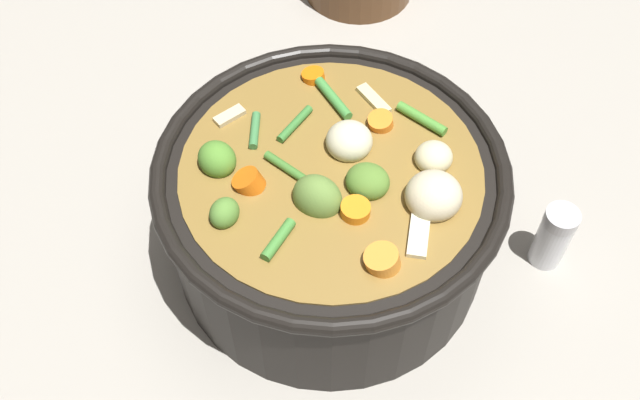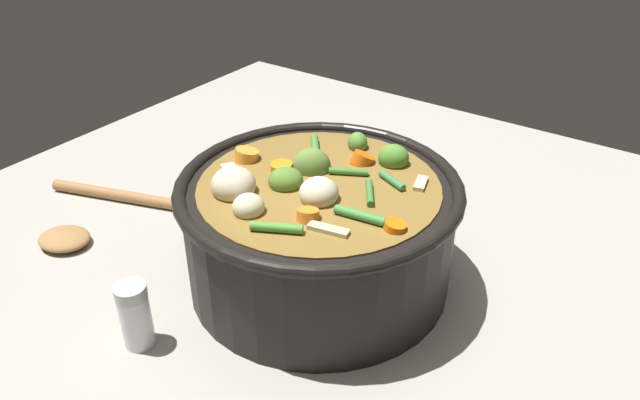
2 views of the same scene
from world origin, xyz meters
name	(u,v)px [view 2 (image 2 of 2)]	position (x,y,z in m)	size (l,w,h in m)	color
ground_plane	(319,278)	(0.00, 0.00, 0.00)	(1.10, 1.10, 0.00)	#9E998E
cooking_pot	(319,229)	(0.00, 0.00, 0.07)	(0.31, 0.31, 0.15)	black
wooden_spoon	(88,218)	(-0.08, 0.32, 0.01)	(0.18, 0.19, 0.02)	#9B7040
salt_shaker	(135,315)	(-0.19, 0.09, 0.04)	(0.03, 0.03, 0.07)	silver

